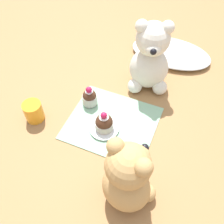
{
  "coord_description": "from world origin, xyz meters",
  "views": [
    {
      "loc": [
        0.18,
        -0.44,
        0.66
      ],
      "look_at": [
        0.0,
        0.0,
        0.06
      ],
      "focal_mm": 42.0,
      "sensor_mm": 36.0,
      "label": 1
    }
  ],
  "objects_px": {
    "cupcake_near_cream_bear": "(90,97)",
    "cupcake_near_tan_bear": "(104,123)",
    "teddy_bear_tan": "(128,179)",
    "juice_glass": "(34,111)",
    "teddy_bear_cream": "(150,59)",
    "saucer_plate": "(104,128)"
  },
  "relations": [
    {
      "from": "cupcake_near_cream_bear",
      "to": "cupcake_near_tan_bear",
      "type": "xyz_separation_m",
      "value": [
        0.08,
        -0.08,
        0.0
      ]
    },
    {
      "from": "teddy_bear_tan",
      "to": "juice_glass",
      "type": "height_order",
      "value": "teddy_bear_tan"
    },
    {
      "from": "teddy_bear_tan",
      "to": "cupcake_near_cream_bear",
      "type": "distance_m",
      "value": 0.33
    },
    {
      "from": "cupcake_near_cream_bear",
      "to": "teddy_bear_cream",
      "type": "bearing_deg",
      "value": 48.05
    },
    {
      "from": "cupcake_near_cream_bear",
      "to": "saucer_plate",
      "type": "distance_m",
      "value": 0.12
    },
    {
      "from": "teddy_bear_cream",
      "to": "cupcake_near_cream_bear",
      "type": "height_order",
      "value": "teddy_bear_cream"
    },
    {
      "from": "teddy_bear_cream",
      "to": "cupcake_near_tan_bear",
      "type": "distance_m",
      "value": 0.25
    },
    {
      "from": "teddy_bear_cream",
      "to": "cupcake_near_tan_bear",
      "type": "xyz_separation_m",
      "value": [
        -0.06,
        -0.23,
        -0.08
      ]
    },
    {
      "from": "teddy_bear_cream",
      "to": "saucer_plate",
      "type": "distance_m",
      "value": 0.26
    },
    {
      "from": "cupcake_near_cream_bear",
      "to": "cupcake_near_tan_bear",
      "type": "height_order",
      "value": "cupcake_near_tan_bear"
    },
    {
      "from": "teddy_bear_cream",
      "to": "teddy_bear_tan",
      "type": "xyz_separation_m",
      "value": [
        0.07,
        -0.4,
        -0.01
      ]
    },
    {
      "from": "teddy_bear_cream",
      "to": "saucer_plate",
      "type": "bearing_deg",
      "value": -122.06
    },
    {
      "from": "cupcake_near_tan_bear",
      "to": "teddy_bear_tan",
      "type": "bearing_deg",
      "value": -51.52
    },
    {
      "from": "teddy_bear_tan",
      "to": "saucer_plate",
      "type": "height_order",
      "value": "teddy_bear_tan"
    },
    {
      "from": "saucer_plate",
      "to": "cupcake_near_tan_bear",
      "type": "height_order",
      "value": "cupcake_near_tan_bear"
    },
    {
      "from": "teddy_bear_tan",
      "to": "cupcake_near_tan_bear",
      "type": "height_order",
      "value": "teddy_bear_tan"
    },
    {
      "from": "cupcake_near_cream_bear",
      "to": "saucer_plate",
      "type": "height_order",
      "value": "cupcake_near_cream_bear"
    },
    {
      "from": "cupcake_near_cream_bear",
      "to": "cupcake_near_tan_bear",
      "type": "bearing_deg",
      "value": -41.9
    },
    {
      "from": "juice_glass",
      "to": "teddy_bear_cream",
      "type": "bearing_deg",
      "value": 44.91
    },
    {
      "from": "teddy_bear_tan",
      "to": "juice_glass",
      "type": "bearing_deg",
      "value": -1.29
    },
    {
      "from": "saucer_plate",
      "to": "cupcake_near_cream_bear",
      "type": "bearing_deg",
      "value": 138.1
    },
    {
      "from": "teddy_bear_cream",
      "to": "cupcake_near_tan_bear",
      "type": "height_order",
      "value": "teddy_bear_cream"
    }
  ]
}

